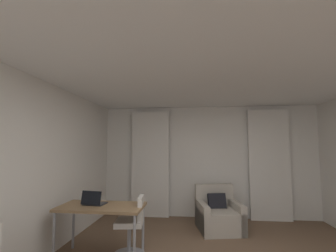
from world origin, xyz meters
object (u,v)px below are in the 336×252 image
(armchair, at_px, (218,215))
(desk, at_px, (102,210))
(desk_chair, at_px, (132,229))
(laptop, at_px, (94,202))

(armchair, height_order, desk, armchair)
(armchair, relative_size, desk_chair, 1.12)
(desk_chair, height_order, laptop, laptop)
(desk_chair, bearing_deg, desk, -168.91)
(laptop, bearing_deg, desk_chair, 6.17)
(armchair, distance_m, laptop, 2.48)
(desk, distance_m, desk_chair, 0.54)
(desk, bearing_deg, armchair, 36.71)
(armchair, bearing_deg, laptop, -145.72)
(desk, xyz_separation_m, desk_chair, (0.45, 0.09, -0.29))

